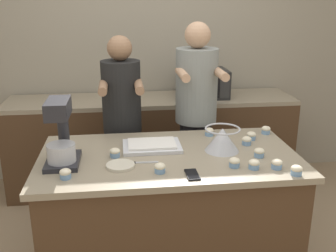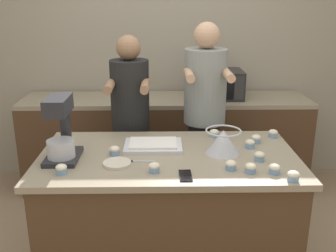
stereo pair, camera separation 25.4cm
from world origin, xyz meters
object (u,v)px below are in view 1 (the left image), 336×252
(cupcake_11, at_px, (266,130))
(knife, at_px, (138,163))
(person_right, at_px, (196,122))
(cupcake_2, at_px, (259,153))
(small_plate, at_px, (120,165))
(cupcake_3, at_px, (160,168))
(cupcake_0, at_px, (251,136))
(cupcake_10, at_px, (296,170))
(mixing_bowl, at_px, (222,139))
(cupcake_5, at_px, (115,153))
(cupcake_7, at_px, (254,164))
(baking_tray, at_px, (152,146))
(cupcake_6, at_px, (65,174))
(cupcake_8, at_px, (209,132))
(cupcake_9, at_px, (247,141))
(microwave_oven, at_px, (204,83))
(cupcake_4, at_px, (234,162))
(stand_mixer, at_px, (61,136))
(cell_phone, at_px, (192,174))
(person_left, at_px, (123,130))
(cupcake_1, at_px, (277,164))

(cupcake_11, bearing_deg, knife, -156.23)
(person_right, height_order, cupcake_2, person_right)
(small_plate, height_order, cupcake_3, cupcake_3)
(person_right, relative_size, cupcake_0, 25.79)
(knife, distance_m, cupcake_10, 0.94)
(mixing_bowl, height_order, cupcake_5, mixing_bowl)
(cupcake_7, bearing_deg, cupcake_2, 61.63)
(person_right, distance_m, baking_tray, 0.68)
(cupcake_5, bearing_deg, cupcake_6, -134.35)
(cupcake_8, bearing_deg, cupcake_9, -45.45)
(microwave_oven, height_order, cupcake_4, microwave_oven)
(baking_tray, height_order, cupcake_3, cupcake_3)
(stand_mixer, bearing_deg, cupcake_9, 8.14)
(cupcake_8, bearing_deg, cupcake_6, -147.70)
(cupcake_2, bearing_deg, cupcake_11, 64.62)
(cupcake_9, relative_size, cupcake_11, 1.00)
(cupcake_3, distance_m, cupcake_6, 0.54)
(cell_phone, relative_size, cupcake_8, 2.21)
(stand_mixer, relative_size, microwave_oven, 0.91)
(cupcake_7, bearing_deg, mixing_bowl, 110.78)
(person_left, xyz_separation_m, cupcake_0, (0.91, -0.46, 0.08))
(person_left, bearing_deg, mixing_bowl, -44.74)
(person_right, distance_m, cupcake_8, 0.34)
(person_left, bearing_deg, cupcake_0, -26.89)
(knife, xyz_separation_m, cupcake_9, (0.76, 0.23, 0.03))
(cupcake_4, bearing_deg, cupcake_2, 33.51)
(person_left, distance_m, cupcake_9, 1.02)
(cupcake_1, relative_size, cupcake_6, 1.00)
(mixing_bowl, distance_m, cupcake_6, 1.03)
(person_left, height_order, cupcake_0, person_left)
(knife, bearing_deg, person_left, 96.28)
(stand_mixer, distance_m, cupcake_6, 0.27)
(cupcake_4, xyz_separation_m, cupcake_9, (0.19, 0.35, 0.00))
(cupcake_5, distance_m, cupcake_7, 0.87)
(cupcake_2, bearing_deg, cupcake_0, 80.60)
(person_right, relative_size, cupcake_10, 25.79)
(knife, bearing_deg, cupcake_8, 38.99)
(person_right, distance_m, cupcake_4, 0.92)
(person_right, bearing_deg, person_left, -179.92)
(cupcake_11, bearing_deg, cupcake_9, -136.21)
(baking_tray, xyz_separation_m, cupcake_3, (0.01, -0.40, 0.01))
(cupcake_9, bearing_deg, cupcake_7, -101.71)
(stand_mixer, height_order, cupcake_6, stand_mixer)
(stand_mixer, relative_size, cupcake_9, 6.18)
(cupcake_10, bearing_deg, stand_mixer, 166.22)
(cupcake_11, bearing_deg, cupcake_10, -96.53)
(microwave_oven, bearing_deg, cupcake_2, -88.09)
(stand_mixer, xyz_separation_m, cupcake_3, (0.58, -0.20, -0.15))
(small_plate, bearing_deg, cupcake_9, 17.19)
(cupcake_1, xyz_separation_m, cupcake_9, (-0.05, 0.41, 0.00))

